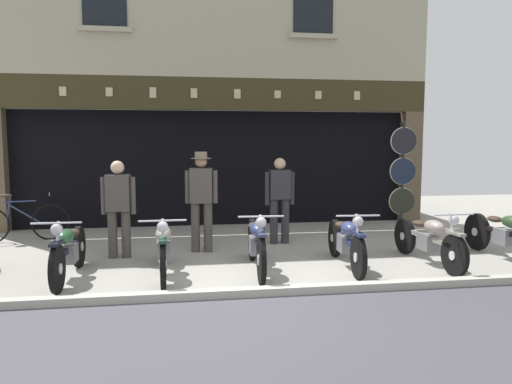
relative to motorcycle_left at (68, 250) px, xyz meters
name	(u,v)px	position (x,y,z in m)	size (l,w,h in m)	color
ground	(261,332)	(2.37, -2.19, -0.46)	(21.72, 22.00, 0.18)	gray
shop_facade	(211,146)	(2.37, 5.77, 1.37)	(10.02, 4.42, 6.74)	black
motorcycle_left	(68,250)	(0.00, 0.00, 0.00)	(0.62, 1.95, 0.91)	black
motorcycle_center_left	(164,246)	(1.31, 0.00, 0.00)	(0.62, 2.03, 0.92)	black
motorcycle_center	(256,242)	(2.66, 0.02, 0.01)	(0.62, 2.05, 0.93)	black
motorcycle_center_right	(346,240)	(4.05, 0.03, 0.00)	(0.62, 1.98, 0.91)	black
motorcycle_right	(429,238)	(5.38, -0.01, -0.01)	(0.62, 2.05, 0.89)	black
motorcycle_far_right	(505,234)	(6.76, 0.07, 0.01)	(0.62, 2.08, 0.92)	black
salesman_left	(119,205)	(0.55, 1.18, 0.47)	(0.56, 0.26, 1.61)	#47423D
shopkeeper_center	(201,196)	(1.92, 1.42, 0.55)	(0.56, 0.35, 1.74)	#47423D
salesman_right	(280,196)	(3.40, 1.89, 0.47)	(0.56, 0.25, 1.61)	#2D2D33
tyre_sign_pole	(403,172)	(5.99, 2.22, 0.88)	(0.55, 0.06, 2.29)	#232328
advert_board_near	(114,152)	(0.13, 4.19, 1.27)	(0.78, 0.03, 1.11)	beige
advert_board_far	(67,150)	(-0.88, 4.19, 1.31)	(0.68, 0.03, 1.10)	beige
leaning_bicycle	(20,222)	(-1.49, 2.82, -0.04)	(1.72, 0.61, 0.94)	black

